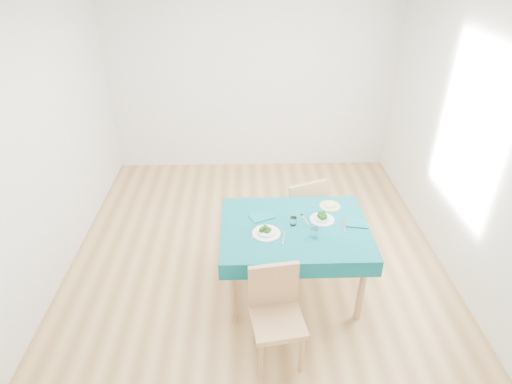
{
  "coord_description": "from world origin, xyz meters",
  "views": [
    {
      "loc": [
        -0.1,
        -3.64,
        3.05
      ],
      "look_at": [
        0.0,
        0.0,
        0.85
      ],
      "focal_mm": 30.0,
      "sensor_mm": 36.0,
      "label": 1
    }
  ],
  "objects_px": {
    "table": "(293,259)",
    "side_plate": "(330,206)",
    "chair_near": "(278,314)",
    "bowl_far": "(322,217)",
    "chair_far": "(298,197)",
    "bowl_near": "(266,230)"
  },
  "relations": [
    {
      "from": "bowl_near",
      "to": "bowl_far",
      "type": "bearing_deg",
      "value": 20.63
    },
    {
      "from": "chair_far",
      "to": "bowl_far",
      "type": "height_order",
      "value": "chair_far"
    },
    {
      "from": "chair_near",
      "to": "bowl_far",
      "type": "bearing_deg",
      "value": 54.2
    },
    {
      "from": "chair_far",
      "to": "bowl_near",
      "type": "height_order",
      "value": "chair_far"
    },
    {
      "from": "chair_near",
      "to": "bowl_far",
      "type": "distance_m",
      "value": 1.06
    },
    {
      "from": "table",
      "to": "side_plate",
      "type": "distance_m",
      "value": 0.63
    },
    {
      "from": "chair_near",
      "to": "side_plate",
      "type": "xyz_separation_m",
      "value": [
        0.59,
        1.14,
        0.25
      ]
    },
    {
      "from": "chair_near",
      "to": "bowl_near",
      "type": "xyz_separation_m",
      "value": [
        -0.06,
        0.71,
        0.29
      ]
    },
    {
      "from": "side_plate",
      "to": "chair_near",
      "type": "bearing_deg",
      "value": -117.3
    },
    {
      "from": "table",
      "to": "chair_near",
      "type": "height_order",
      "value": "chair_near"
    },
    {
      "from": "bowl_near",
      "to": "bowl_far",
      "type": "xyz_separation_m",
      "value": [
        0.53,
        0.2,
        -0.0
      ]
    },
    {
      "from": "bowl_far",
      "to": "bowl_near",
      "type": "bearing_deg",
      "value": -159.37
    },
    {
      "from": "table",
      "to": "bowl_far",
      "type": "xyz_separation_m",
      "value": [
        0.27,
        0.1,
        0.41
      ]
    },
    {
      "from": "chair_near",
      "to": "side_plate",
      "type": "distance_m",
      "value": 1.3
    },
    {
      "from": "table",
      "to": "side_plate",
      "type": "height_order",
      "value": "side_plate"
    },
    {
      "from": "table",
      "to": "chair_far",
      "type": "relative_size",
      "value": 1.21
    },
    {
      "from": "chair_far",
      "to": "side_plate",
      "type": "bearing_deg",
      "value": 94.31
    },
    {
      "from": "table",
      "to": "bowl_far",
      "type": "height_order",
      "value": "bowl_far"
    },
    {
      "from": "chair_near",
      "to": "bowl_far",
      "type": "relative_size",
      "value": 4.42
    },
    {
      "from": "chair_near",
      "to": "bowl_near",
      "type": "relative_size",
      "value": 4.03
    },
    {
      "from": "bowl_far",
      "to": "chair_near",
      "type": "bearing_deg",
      "value": -117.44
    },
    {
      "from": "chair_near",
      "to": "side_plate",
      "type": "relative_size",
      "value": 4.97
    }
  ]
}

